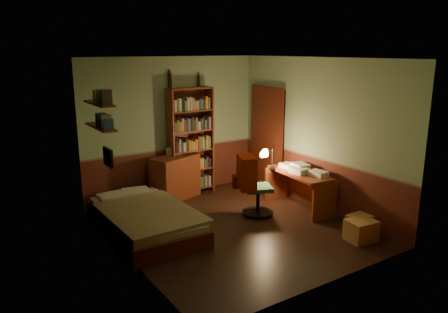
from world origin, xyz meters
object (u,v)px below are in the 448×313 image
office_chair (258,186)px  cardboard_box_a (361,230)px  desk_lamp (272,150)px  bed (144,211)px  bookshelf (191,142)px  desk (299,190)px  cardboard_box_b (359,223)px  dresser (175,177)px  mini_stereo (173,150)px

office_chair → cardboard_box_a: 1.80m
desk_lamp → office_chair: 0.76m
bed → bookshelf: bookshelf is taller
bookshelf → desk: bookshelf is taller
bed → desk: 2.70m
desk → cardboard_box_a: (-0.14, -1.48, -0.18)m
desk → desk_lamp: size_ratio=1.86×
desk_lamp → office_chair: size_ratio=0.66×
desk_lamp → cardboard_box_b: size_ratio=1.91×
dresser → office_chair: bearing=-82.2°
desk_lamp → desk: bearing=-52.2°
bed → desk: (2.63, -0.60, 0.01)m
cardboard_box_a → bed: bearing=140.1°
bed → cardboard_box_b: bearing=-31.7°
dresser → desk_lamp: 1.89m
bed → cardboard_box_b: bed is taller
cardboard_box_b → desk: bearing=95.6°
cardboard_box_a → cardboard_box_b: cardboard_box_a is taller
desk → office_chair: (-0.77, 0.17, 0.18)m
cardboard_box_b → dresser: bearing=119.4°
desk_lamp → cardboard_box_b: 1.93m
desk → desk_lamp: 0.84m
office_chair → bed: bearing=-169.4°
office_chair → dresser: bearing=140.1°
mini_stereo → desk_lamp: (1.23, -1.39, 0.12)m
mini_stereo → desk_lamp: size_ratio=0.42×
bookshelf → desk: 2.23m
bookshelf → cardboard_box_b: bearing=-69.2°
bed → cardboard_box_b: (2.75, -1.83, -0.20)m
bed → bookshelf: (1.49, 1.19, 0.70)m
bed → dresser: (1.10, 1.10, 0.08)m
desk_lamp → cardboard_box_a: bearing=-79.2°
dresser → bookshelf: (0.39, 0.08, 0.61)m
mini_stereo → cardboard_box_a: bearing=-45.6°
cardboard_box_b → mini_stereo: bearing=117.8°
bed → cardboard_box_b: size_ratio=6.19×
cardboard_box_a → cardboard_box_b: size_ratio=1.17×
cardboard_box_b → desk_lamp: bearing=102.8°
bed → desk_lamp: desk_lamp is taller
office_chair → cardboard_box_a: office_chair is taller
desk → bed: bearing=172.7°
desk → office_chair: size_ratio=1.22×
desk_lamp → office_chair: (-0.51, -0.27, -0.49)m
mini_stereo → office_chair: bearing=-44.3°
bed → office_chair: office_chair is taller
bookshelf → desk_lamp: size_ratio=3.03×
desk_lamp → office_chair: bearing=-145.2°
mini_stereo → desk: bearing=-28.7°
desk → cardboard_box_a: size_ratio=3.02×
dresser → office_chair: (0.76, -1.53, 0.11)m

